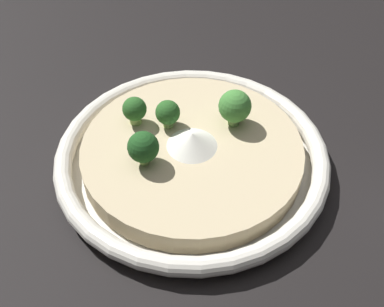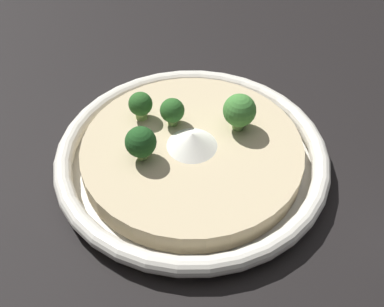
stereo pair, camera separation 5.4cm
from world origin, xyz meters
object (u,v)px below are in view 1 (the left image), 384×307
Objects in this scene: broccoli_back_right at (143,148)px; risotto_bowl at (192,156)px; broccoli_front_right at (168,113)px; broccoli_front_left at (235,107)px; broccoli_right at (135,110)px.

risotto_bowl is at bearing -133.48° from broccoli_back_right.
broccoli_front_left is (-0.07, -0.03, 0.01)m from broccoli_front_right.
broccoli_front_right is 0.06m from broccoli_back_right.
broccoli_right is (0.04, 0.01, 0.00)m from broccoli_front_right.
risotto_bowl is 8.93× the size of broccoli_right.
broccoli_front_right is 0.84× the size of broccoli_back_right.
broccoli_front_right reaches higher than risotto_bowl.
risotto_bowl is at bearing 149.18° from broccoli_front_right.
broccoli_back_right is (0.04, 0.04, 0.04)m from risotto_bowl.
broccoli_front_left is (-0.11, -0.04, 0.01)m from broccoli_right.
broccoli_right is at bearing 18.52° from broccoli_front_left.
broccoli_front_left is (-0.03, -0.05, 0.04)m from risotto_bowl.
broccoli_front_left is at bearing -161.48° from broccoli_right.
broccoli_front_right and broccoli_right have the same top height.
broccoli_back_right is at bearing 46.52° from risotto_bowl.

